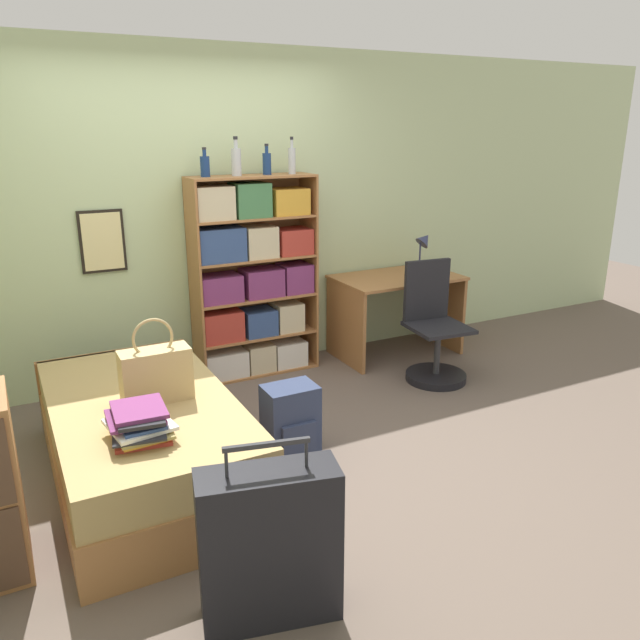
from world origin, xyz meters
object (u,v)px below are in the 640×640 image
bottle_brown (236,161)px  bottle_blue (292,160)px  desk (396,301)px  desk_lamp (424,246)px  bottle_clear (267,163)px  desk_chair (434,343)px  book_stack_on_bed (139,423)px  handbag (156,373)px  suitcase (269,546)px  backpack (291,422)px  bed (144,438)px  bookcase (253,279)px  bottle_green (205,166)px

bottle_brown → bottle_blue: bearing=-3.1°
desk → desk_lamp: size_ratio=2.79×
bottle_clear → desk_chair: (1.09, -0.82, -1.41)m
book_stack_on_bed → desk_chair: 2.71m
handbag → desk_chair: bearing=12.2°
suitcase → bottle_clear: bearing=66.6°
desk_chair → backpack: (-1.57, -0.61, -0.08)m
book_stack_on_bed → desk_lamp: (2.87, 1.55, 0.39)m
bottle_clear → desk_lamp: size_ratio=0.60×
suitcase → backpack: (0.65, 1.18, -0.12)m
bed → bottle_clear: bearing=42.9°
bottle_brown → desk_lamp: bearing=-5.6°
bookcase → handbag: bearing=-130.1°
bottle_clear → suitcase: bearing=-113.4°
handbag → desk: size_ratio=0.45×
backpack → bottle_green: bearing=90.6°
suitcase → bottle_brown: (0.87, 2.60, 1.39)m
handbag → bottle_brown: 1.97m
bed → desk_lamp: size_ratio=4.71×
bed → desk_lamp: desk_lamp is taller
bottle_brown → backpack: size_ratio=0.62×
bed → bottle_brown: 2.23m
bottle_blue → desk: bearing=-8.7°
desk → bottle_blue: bearing=171.3°
bed → suitcase: (0.22, -1.35, 0.10)m
bed → book_stack_on_bed: book_stack_on_bed is taller
book_stack_on_bed → desk_chair: bearing=19.8°
suitcase → bookcase: (0.97, 2.60, 0.46)m
desk → desk_chair: (-0.05, -0.64, -0.19)m
bottle_brown → bottle_blue: size_ratio=1.02×
bed → desk_chair: desk_chair is taller
desk_lamp → desk_chair: bearing=-117.4°
bottle_blue → desk: bottle_blue is taller
book_stack_on_bed → bookcase: bookcase is taller
handbag → bottle_clear: size_ratio=2.07×
bed → book_stack_on_bed: 0.59m
suitcase → backpack: 1.36m
bed → book_stack_on_bed: size_ratio=4.66×
book_stack_on_bed → bottle_clear: bottle_clear is taller
desk_lamp → bottle_green: bearing=174.5°
bottle_green → book_stack_on_bed: bearing=-118.7°
bed → bottle_green: bottle_green is taller
bottle_clear → bottle_blue: (0.20, -0.03, 0.02)m
suitcase → bottle_brown: bottle_brown is taller
bed → bottle_blue: bottle_blue is taller
bottle_brown → bottle_clear: 0.26m
bed → desk_chair: size_ratio=1.90×
suitcase → bookcase: bookcase is taller
bed → bookcase: size_ratio=1.12×
bookcase → backpack: bearing=-103.0°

